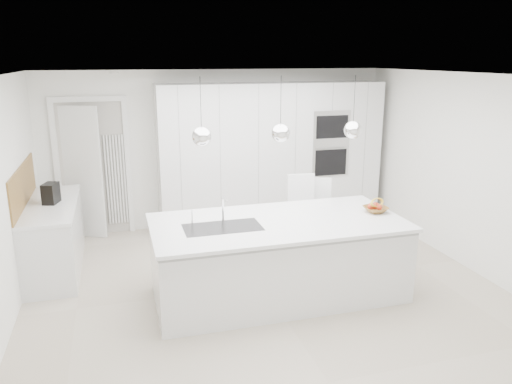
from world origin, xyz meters
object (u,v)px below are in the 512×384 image
object	(u,v)px
bar_stool_right	(322,220)
fruit_bowl	(376,209)
espresso_machine	(51,193)
bar_stool_left	(304,220)
island_base	(279,261)

from	to	relation	value
bar_stool_right	fruit_bowl	bearing A→B (deg)	-51.53
espresso_machine	bar_stool_right	world-z (taller)	espresso_machine
espresso_machine	bar_stool_right	distance (m)	3.53
bar_stool_left	bar_stool_right	xyz separation A→B (m)	(0.27, 0.05, -0.04)
espresso_machine	bar_stool_left	size ratio (longest dim) A/B	0.22
island_base	espresso_machine	distance (m)	3.00
island_base	bar_stool_left	size ratio (longest dim) A/B	2.40
fruit_bowl	espresso_machine	world-z (taller)	espresso_machine
island_base	fruit_bowl	size ratio (longest dim) A/B	10.13
fruit_bowl	espresso_machine	size ratio (longest dim) A/B	1.08
fruit_bowl	espresso_machine	bearing A→B (deg)	158.62
island_base	bar_stool_right	distance (m)	1.31
island_base	fruit_bowl	world-z (taller)	fruit_bowl
fruit_bowl	bar_stool_left	world-z (taller)	bar_stool_left
fruit_bowl	espresso_machine	distance (m)	4.03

